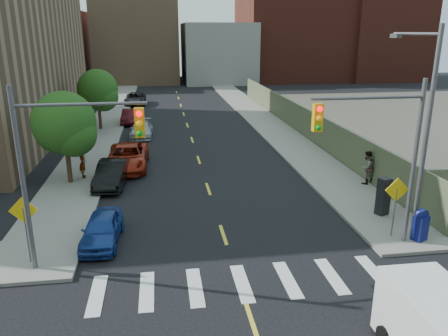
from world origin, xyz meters
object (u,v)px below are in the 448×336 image
object	(u,v)px
parked_car_silver	(141,129)
payphone	(383,196)
parked_car_blue	(102,229)
mailbox	(421,225)
parked_car_grey	(135,99)
pedestrian_west	(83,163)
parked_car_black	(112,174)
parked_car_maroon	(130,117)
pedestrian_east	(367,167)
parked_car_red	(127,157)
parked_car_white	(133,116)

from	to	relation	value
parked_car_silver	payphone	world-z (taller)	payphone
parked_car_blue	mailbox	bearing A→B (deg)	-5.15
parked_car_grey	pedestrian_west	world-z (taller)	pedestrian_west
parked_car_black	payphone	distance (m)	14.98
parked_car_maroon	pedestrian_east	bearing A→B (deg)	-51.71
parked_car_maroon	parked_car_grey	xyz separation A→B (m)	(0.00, 11.56, 0.05)
pedestrian_east	parked_car_silver	bearing A→B (deg)	-72.18
parked_car_red	parked_car_maroon	size ratio (longest dim) A/B	1.36
pedestrian_west	payphone	bearing A→B (deg)	-129.39
parked_car_silver	parked_car_grey	world-z (taller)	parked_car_grey
parked_car_white	payphone	size ratio (longest dim) A/B	2.00
parked_car_grey	pedestrian_west	xyz separation A→B (m)	(-1.86, -28.45, 0.30)
parked_car_silver	pedestrian_west	world-z (taller)	pedestrian_west
parked_car_black	pedestrian_east	distance (m)	14.87
parked_car_white	mailbox	size ratio (longest dim) A/B	2.62
parked_car_blue	payphone	world-z (taller)	payphone
mailbox	pedestrian_east	bearing A→B (deg)	58.67
pedestrian_east	mailbox	bearing A→B (deg)	57.32
pedestrian_east	parked_car_blue	bearing A→B (deg)	-5.04
payphone	pedestrian_west	bearing A→B (deg)	132.93
parked_car_black	parked_car_maroon	size ratio (longest dim) A/B	1.07
parked_car_grey	mailbox	bearing A→B (deg)	-69.48
parked_car_maroon	mailbox	world-z (taller)	mailbox
parked_car_blue	parked_car_maroon	xyz separation A→B (m)	(-0.26, 25.66, 0.04)
pedestrian_west	parked_car_blue	bearing A→B (deg)	-178.31
pedestrian_west	pedestrian_east	xyz separation A→B (m)	(16.56, -3.61, 0.10)
parked_car_white	pedestrian_east	bearing A→B (deg)	-57.86
parked_car_white	parked_car_maroon	xyz separation A→B (m)	(-0.30, -0.43, 0.05)
parked_car_red	parked_car_maroon	distance (m)	14.98
parked_car_grey	mailbox	distance (m)	41.56
pedestrian_east	parked_car_grey	bearing A→B (deg)	-90.08
parked_car_black	payphone	bearing A→B (deg)	-20.70
parked_car_white	pedestrian_east	size ratio (longest dim) A/B	1.89
payphone	parked_car_blue	bearing A→B (deg)	163.91
mailbox	parked_car_maroon	bearing A→B (deg)	92.96
pedestrian_west	pedestrian_east	size ratio (longest dim) A/B	0.90
parked_car_white	pedestrian_east	world-z (taller)	pedestrian_east
parked_car_silver	parked_car_maroon	xyz separation A→B (m)	(-1.30, 5.89, 0.04)
parked_car_black	pedestrian_west	distance (m)	2.33
parked_car_blue	parked_car_white	distance (m)	26.08
parked_car_red	parked_car_white	bearing A→B (deg)	92.70
parked_car_silver	parked_car_maroon	world-z (taller)	parked_car_maroon
parked_car_red	pedestrian_west	bearing A→B (deg)	-141.34
parked_car_blue	parked_car_maroon	world-z (taller)	parked_car_maroon
payphone	parked_car_maroon	bearing A→B (deg)	98.86
parked_car_black	parked_car_grey	size ratio (longest dim) A/B	0.84
payphone	mailbox	bearing A→B (deg)	-104.60
parked_car_white	parked_car_grey	xyz separation A→B (m)	(-0.30, 11.14, 0.10)
parked_car_black	parked_car_silver	distance (m)	12.45
mailbox	pedestrian_west	bearing A→B (deg)	121.88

